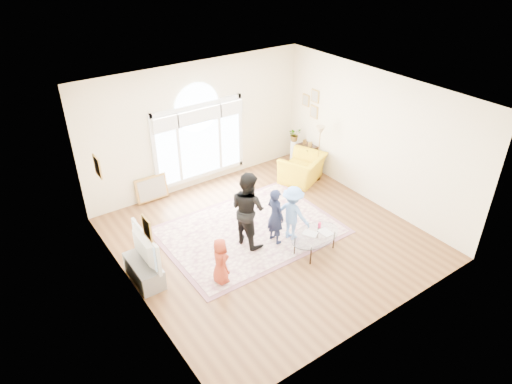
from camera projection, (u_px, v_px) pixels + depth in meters
ground at (269, 238)px, 9.97m from camera, size 6.00×6.00×0.00m
room_shell at (201, 130)px, 11.16m from camera, size 6.00×6.00×6.00m
area_rug at (250, 231)px, 10.19m from camera, size 3.60×2.60×0.02m
rug_border at (250, 231)px, 10.19m from camera, size 3.80×2.80×0.01m
tv_console at (144, 271)px, 8.71m from camera, size 0.45×1.00×0.42m
television at (141, 248)px, 8.44m from camera, size 0.18×1.15×0.66m
coffee_table at (315, 236)px, 9.37m from camera, size 1.28×0.93×0.54m
armchair at (302, 168)px, 12.00m from camera, size 1.41×1.34×0.72m
side_cabinet at (306, 157)px, 12.59m from camera, size 0.40×0.50×0.70m
floor_lamp at (320, 135)px, 11.59m from camera, size 0.32×0.32×1.51m
plant_pedestal at (294, 152)px, 12.86m from camera, size 0.20×0.20×0.70m
potted_plant at (295, 134)px, 12.58m from camera, size 0.38×0.34×0.39m
leaning_picture at (153, 200)px, 11.30m from camera, size 0.80×0.14×0.62m
child_red at (220, 261)px, 8.51m from camera, size 0.34×0.49×0.96m
child_navy at (275, 216)px, 9.53m from camera, size 0.33×0.48×1.27m
child_black at (248, 209)px, 9.40m from camera, size 0.76×0.91×1.67m
child_blue at (293, 213)px, 9.64m from camera, size 0.70×0.91×1.25m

